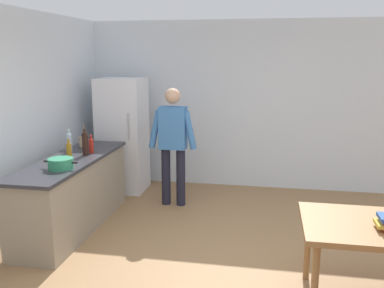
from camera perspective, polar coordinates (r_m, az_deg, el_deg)
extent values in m
plane|color=#936D47|center=(4.42, 4.39, -17.08)|extent=(14.00, 14.00, 0.00)
cube|color=silver|center=(6.91, 7.31, 5.25)|extent=(6.40, 0.12, 2.70)
cube|color=gray|center=(5.50, -15.88, -6.68)|extent=(0.60, 2.12, 0.86)
cube|color=#2D2D33|center=(5.38, -16.15, -2.13)|extent=(0.64, 2.20, 0.04)
cube|color=white|center=(6.77, -9.38, 1.20)|extent=(0.70, 0.64, 1.80)
cylinder|color=#B2B2B7|center=(6.35, -8.61, 2.35)|extent=(0.02, 0.02, 0.40)
cylinder|color=#1E1E2D|center=(6.13, -3.55, -4.41)|extent=(0.13, 0.13, 0.84)
cylinder|color=#1E1E2D|center=(6.08, -1.53, -4.52)|extent=(0.13, 0.13, 0.84)
cube|color=#3D75B7|center=(5.94, -2.61, 2.21)|extent=(0.38, 0.22, 0.60)
sphere|color=tan|center=(5.88, -2.65, 6.53)|extent=(0.22, 0.22, 0.22)
cylinder|color=#3D75B7|center=(5.97, -5.04, 2.02)|extent=(0.20, 0.09, 0.55)
cylinder|color=#3D75B7|center=(5.85, -0.31, 1.88)|extent=(0.20, 0.09, 0.55)
cylinder|color=olive|center=(3.69, 16.35, -17.67)|extent=(0.06, 0.06, 0.70)
cylinder|color=olive|center=(4.31, 15.45, -13.10)|extent=(0.06, 0.06, 0.70)
cylinder|color=#2D845B|center=(4.92, -17.42, -2.55)|extent=(0.28, 0.28, 0.12)
cube|color=black|center=(4.99, -19.16, -2.21)|extent=(0.06, 0.03, 0.02)
cube|color=black|center=(4.84, -15.65, -2.43)|extent=(0.06, 0.03, 0.02)
cylinder|color=tan|center=(6.01, -14.59, 0.30)|extent=(0.11, 0.11, 0.14)
cylinder|color=olive|center=(5.99, -14.47, 1.62)|extent=(0.02, 0.05, 0.22)
cylinder|color=olive|center=(5.97, -14.53, 1.60)|extent=(0.02, 0.04, 0.22)
cylinder|color=#B22319|center=(5.60, -13.54, -0.28)|extent=(0.06, 0.06, 0.18)
cylinder|color=#B22319|center=(5.58, -13.60, 0.92)|extent=(0.02, 0.02, 0.06)
cylinder|color=black|center=(5.50, -14.33, -0.02)|extent=(0.08, 0.08, 0.28)
cylinder|color=black|center=(5.46, -14.42, 1.73)|extent=(0.03, 0.03, 0.06)
cylinder|color=silver|center=(5.72, -16.34, 0.14)|extent=(0.07, 0.07, 0.24)
cylinder|color=silver|center=(5.70, -16.43, 1.61)|extent=(0.03, 0.03, 0.06)
cylinder|color=#996619|center=(5.19, -16.37, -1.17)|extent=(0.06, 0.06, 0.22)
cylinder|color=#996619|center=(5.16, -16.46, 0.34)|extent=(0.03, 0.03, 0.06)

